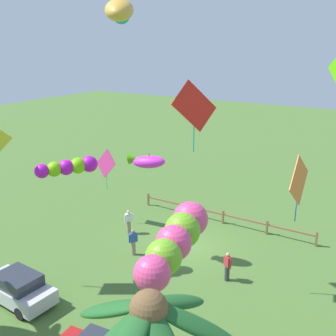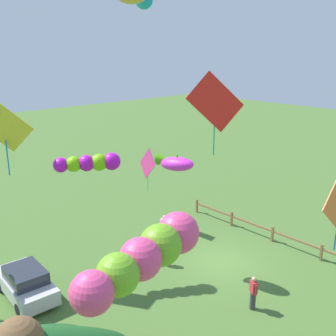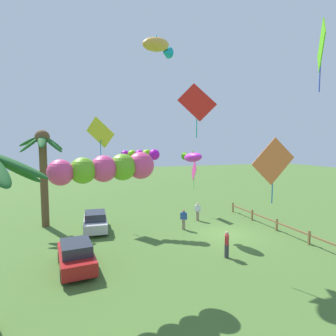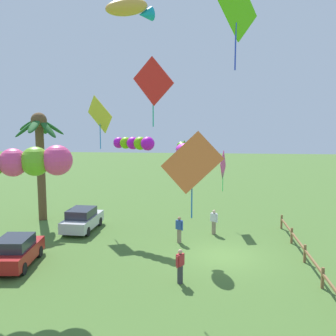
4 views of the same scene
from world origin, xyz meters
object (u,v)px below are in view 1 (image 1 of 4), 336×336
object	(u,v)px
parked_car_0	(18,288)
kite_fish_2	(119,11)
kite_tube_0	(176,240)
kite_diamond_3	(299,181)
spectator_0	(129,222)
kite_tube_5	(69,167)
spectator_2	(133,242)
kite_diamond_4	(106,164)
kite_fish_7	(147,161)
kite_diamond_6	(194,107)
spectator_1	(227,266)

from	to	relation	value
parked_car_0	kite_fish_2	size ratio (longest dim) A/B	1.40
kite_tube_0	kite_diamond_3	size ratio (longest dim) A/B	1.52
spectator_0	kite_tube_5	size ratio (longest dim) A/B	0.55
spectator_2	kite_diamond_4	world-z (taller)	kite_diamond_4
kite_fish_2	kite_tube_5	bearing A→B (deg)	6.77
spectator_2	kite_fish_7	xyz separation A→B (m)	(-0.82, -0.31, 4.94)
kite_tube_0	kite_diamond_6	size ratio (longest dim) A/B	1.48
spectator_2	kite_diamond_6	xyz separation A→B (m)	(-4.38, 0.97, 8.32)
spectator_0	spectator_2	size ratio (longest dim) A/B	1.00
spectator_1	spectator_2	bearing A→B (deg)	4.02
spectator_2	kite_tube_5	distance (m)	6.08
spectator_0	kite_diamond_6	bearing A→B (deg)	153.97
parked_car_0	spectator_1	world-z (taller)	spectator_1
kite_diamond_6	kite_tube_0	bearing A→B (deg)	113.25
kite_fish_2	kite_fish_7	distance (m)	8.00
kite_diamond_4	spectator_2	bearing A→B (deg)	146.77
parked_car_0	kite_diamond_3	distance (m)	14.08
spectator_1	kite_fish_2	world-z (taller)	kite_fish_2
spectator_0	kite_diamond_3	bearing A→B (deg)	174.09
kite_diamond_3	kite_fish_7	world-z (taller)	kite_diamond_3
spectator_0	spectator_2	bearing A→B (deg)	132.54
kite_tube_0	kite_diamond_4	world-z (taller)	kite_tube_0
spectator_2	kite_diamond_6	bearing A→B (deg)	167.46
kite_fish_2	kite_tube_5	distance (m)	8.02
spectator_2	kite_fish_7	world-z (taller)	kite_fish_7
spectator_1	spectator_2	size ratio (longest dim) A/B	1.00
spectator_1	kite_diamond_4	distance (m)	10.75
parked_car_0	kite_fish_2	bearing A→B (deg)	-130.98
spectator_2	kite_tube_0	size ratio (longest dim) A/B	0.33
spectator_2	kite_fish_2	distance (m)	12.73
parked_car_0	spectator_1	bearing A→B (deg)	-137.71
spectator_2	parked_car_0	bearing A→B (deg)	73.69
kite_tube_5	kite_fish_2	bearing A→B (deg)	-173.23
kite_tube_0	kite_diamond_3	world-z (taller)	kite_diamond_3
parked_car_0	spectator_2	distance (m)	6.85
kite_fish_7	spectator_2	bearing A→B (deg)	20.39
kite_tube_0	kite_fish_7	bearing A→B (deg)	-48.91
kite_diamond_4	kite_tube_5	world-z (taller)	kite_tube_5
kite_diamond_3	kite_diamond_4	distance (m)	13.20
kite_fish_7	kite_diamond_3	bearing A→B (deg)	-175.03
spectator_0	spectator_1	distance (m)	7.87
spectator_2	kite_tube_5	bearing A→B (deg)	60.18
kite_diamond_4	kite_tube_0	bearing A→B (deg)	139.84
parked_car_0	spectator_0	xyz separation A→B (m)	(0.01, -8.69, 0.06)
parked_car_0	spectator_0	bearing A→B (deg)	-89.93
parked_car_0	kite_diamond_6	bearing A→B (deg)	-138.35
parked_car_0	kite_tube_5	xyz separation A→B (m)	(-0.24, -3.63, 5.11)
kite_diamond_6	spectator_2	bearing A→B (deg)	-12.54
spectator_1	kite_fish_7	size ratio (longest dim) A/B	0.71
kite_fish_7	spectator_0	bearing A→B (deg)	-33.15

